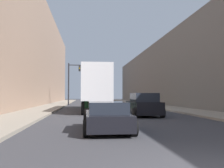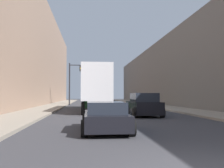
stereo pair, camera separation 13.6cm
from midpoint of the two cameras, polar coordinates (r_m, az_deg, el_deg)
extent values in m
cube|color=gray|center=(35.80, 9.67, -4.87)|extent=(3.24, 80.00, 0.15)
cube|color=gray|center=(34.80, -13.04, -4.91)|extent=(3.24, 80.00, 0.15)
cube|color=#66605B|center=(37.42, 16.45, 2.90)|extent=(6.00, 80.00, 10.06)
cube|color=#997A66|center=(36.22, -20.25, 7.77)|extent=(6.00, 80.00, 15.88)
cube|color=silver|center=(24.04, -3.77, -0.12)|extent=(2.43, 11.06, 2.93)
cube|color=black|center=(24.03, -3.78, -3.96)|extent=(1.22, 11.06, 0.24)
cube|color=#1E512D|center=(30.67, -4.20, -2.75)|extent=(2.43, 2.24, 2.87)
cylinder|color=black|center=(19.71, -6.47, -5.57)|extent=(0.25, 1.00, 1.00)
cylinder|color=black|center=(19.80, -0.25, -5.58)|extent=(0.25, 1.00, 1.00)
cylinder|color=black|center=(20.91, -6.43, -5.40)|extent=(0.25, 1.00, 1.00)
cylinder|color=black|center=(20.99, -0.56, -5.40)|extent=(0.25, 1.00, 1.00)
cylinder|color=black|center=(30.67, -6.20, -4.49)|extent=(0.25, 1.00, 1.00)
cylinder|color=black|center=(30.73, -2.21, -4.50)|extent=(0.25, 1.00, 1.00)
cube|color=black|center=(10.86, -1.17, -8.16)|extent=(1.77, 4.21, 0.61)
cube|color=#1E232D|center=(10.61, -1.07, -5.36)|extent=(1.55, 2.32, 0.47)
cylinder|color=black|center=(12.24, -5.87, -8.28)|extent=(0.25, 0.64, 0.64)
cylinder|color=black|center=(12.36, 2.43, -8.23)|extent=(0.25, 0.64, 0.64)
cylinder|color=black|center=(9.34, -5.91, -10.07)|extent=(0.25, 0.64, 0.64)
cylinder|color=black|center=(9.50, 4.96, -9.94)|extent=(0.25, 0.64, 0.64)
cube|color=black|center=(18.84, 7.35, -5.32)|extent=(1.91, 4.48, 0.87)
cube|color=#1E232D|center=(18.60, 7.50, -3.04)|extent=(1.68, 2.46, 0.63)
cylinder|color=black|center=(20.18, 3.71, -5.93)|extent=(0.25, 0.70, 0.70)
cylinder|color=black|center=(20.58, 8.99, -5.84)|extent=(0.25, 0.70, 0.70)
cylinder|color=black|center=(17.06, 5.47, -6.55)|extent=(0.25, 0.70, 0.70)
cylinder|color=black|center=(17.53, 11.64, -6.40)|extent=(0.25, 0.70, 0.70)
cylinder|color=black|center=(39.05, -9.59, -0.01)|extent=(0.20, 0.20, 6.50)
cube|color=black|center=(39.20, -5.89, 4.28)|extent=(5.01, 0.12, 0.12)
cube|color=black|center=(39.15, -7.12, 3.55)|extent=(0.30, 0.24, 0.90)
sphere|color=gold|center=(39.01, -7.13, 3.57)|extent=(0.18, 0.18, 0.18)
cube|color=black|center=(39.15, -4.67, 3.54)|extent=(0.30, 0.24, 0.90)
sphere|color=green|center=(39.01, -4.67, 3.56)|extent=(0.18, 0.18, 0.18)
camera|label=1|loc=(0.07, -89.80, -0.01)|focal=40.00mm
camera|label=2|loc=(0.07, 90.20, 0.01)|focal=40.00mm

